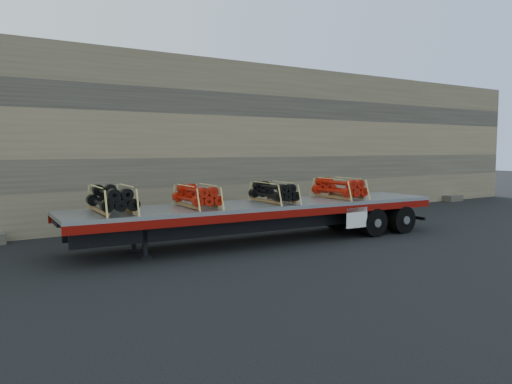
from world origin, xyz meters
TOP-DOWN VIEW (x-y plane):
  - ground at (0.00, 0.00)m, footprint 120.00×120.00m
  - rock_wall at (0.00, 6.50)m, footprint 44.00×3.00m
  - trailer at (0.02, 0.13)m, footprint 13.47×3.41m
  - bundle_front at (-5.06, 0.45)m, footprint 1.18×2.15m
  - bundle_midfront at (-2.40, 0.28)m, footprint 1.07×1.96m
  - bundle_midrear at (0.44, 0.10)m, footprint 1.05×1.93m
  - bundle_rear at (3.30, -0.08)m, footprint 1.14×2.09m

SIDE VIEW (x-z plane):
  - ground at x=0.00m, z-range 0.00..0.00m
  - trailer at x=0.02m, z-range 0.00..1.33m
  - bundle_midrear at x=0.44m, z-range 1.33..2.00m
  - bundle_midfront at x=-2.40m, z-range 1.33..2.01m
  - bundle_rear at x=3.30m, z-range 1.33..2.05m
  - bundle_front at x=-5.06m, z-range 1.33..2.07m
  - rock_wall at x=0.00m, z-range 0.00..7.00m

